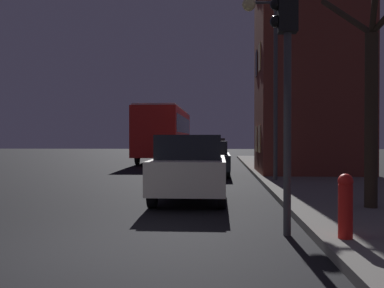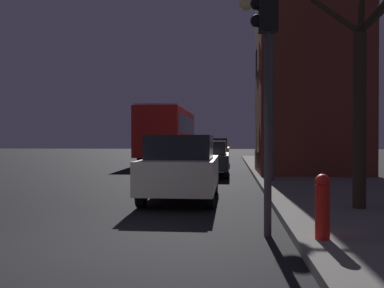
% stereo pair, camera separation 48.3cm
% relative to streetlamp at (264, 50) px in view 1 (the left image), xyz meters
% --- Properties ---
extents(ground_plane, '(120.00, 120.00, 0.00)m').
position_rel_streetlamp_xyz_m(ground_plane, '(-3.30, -8.99, -4.53)').
color(ground_plane, black).
extents(brick_building, '(4.43, 4.36, 8.83)m').
position_rel_streetlamp_xyz_m(brick_building, '(2.22, 3.45, 0.05)').
color(brick_building, brown).
rests_on(brick_building, sidewalk).
extents(streetlamp, '(1.20, 0.46, 6.17)m').
position_rel_streetlamp_xyz_m(streetlamp, '(0.00, 0.00, 0.00)').
color(streetlamp, '#38383A').
rests_on(streetlamp, sidewalk).
extents(traffic_light, '(0.43, 0.24, 4.11)m').
position_rel_streetlamp_xyz_m(traffic_light, '(-0.44, -7.72, -1.57)').
color(traffic_light, '#38383A').
rests_on(traffic_light, ground).
extents(bare_tree, '(1.75, 2.10, 4.57)m').
position_rel_streetlamp_xyz_m(bare_tree, '(1.60, -5.71, -2.07)').
color(bare_tree, '#2D2319').
rests_on(bare_tree, sidewalk).
extents(bus, '(2.59, 10.64, 3.52)m').
position_rel_streetlamp_xyz_m(bus, '(-5.16, 13.89, -2.43)').
color(bus, red).
rests_on(bus, ground).
extents(car_near_lane, '(1.71, 3.92, 1.63)m').
position_rel_streetlamp_xyz_m(car_near_lane, '(-2.20, -3.95, -3.70)').
color(car_near_lane, beige).
rests_on(car_near_lane, ground).
extents(car_mid_lane, '(1.87, 4.32, 1.45)m').
position_rel_streetlamp_xyz_m(car_mid_lane, '(-2.00, 3.32, -3.77)').
color(car_mid_lane, black).
rests_on(car_mid_lane, ground).
extents(car_far_lane, '(1.76, 4.18, 1.58)m').
position_rel_streetlamp_xyz_m(car_far_lane, '(-1.96, 10.78, -3.70)').
color(car_far_lane, olive).
rests_on(car_far_lane, ground).
extents(fire_hydrant, '(0.21, 0.21, 0.91)m').
position_rel_streetlamp_xyz_m(fire_hydrant, '(0.28, -8.50, -3.91)').
color(fire_hydrant, red).
rests_on(fire_hydrant, sidewalk).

